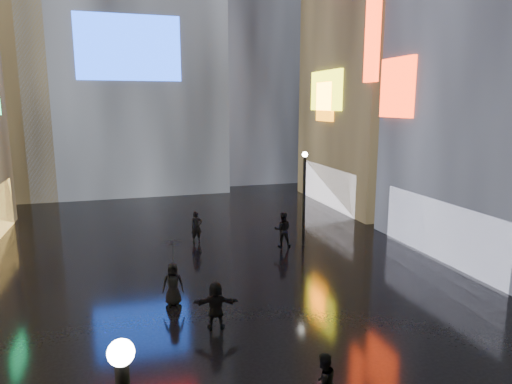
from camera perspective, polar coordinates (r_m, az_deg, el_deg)
name	(u,v)px	position (r m, az deg, el deg)	size (l,w,h in m)	color
ground	(211,261)	(23.12, -5.70, -8.56)	(140.00, 140.00, 0.00)	black
building_right_far	(393,18)	(37.74, 16.74, 20.11)	(10.28, 12.00, 28.00)	black
tower_flank_right	(246,11)	(50.04, -1.26, 21.70)	(12.00, 12.00, 34.00)	black
lamp_far	(304,193)	(24.84, 6.04, -0.14)	(0.30, 0.30, 5.20)	black
pedestrian_1	(323,383)	(12.56, 8.37, -22.56)	(0.78, 0.61, 1.60)	black
pedestrian_4	(173,284)	(18.31, -10.35, -11.27)	(0.82, 0.53, 1.68)	black
pedestrian_5	(216,305)	(16.33, -5.05, -13.92)	(1.58, 0.50, 1.70)	black
pedestrian_6	(197,227)	(25.90, -7.44, -4.39)	(0.65, 0.42, 1.77)	black
pedestrian_7	(283,230)	(25.01, 3.36, -4.71)	(0.93, 0.72, 1.91)	black
umbrella_2	(172,252)	(17.85, -10.49, -7.34)	(1.05, 1.07, 0.96)	black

